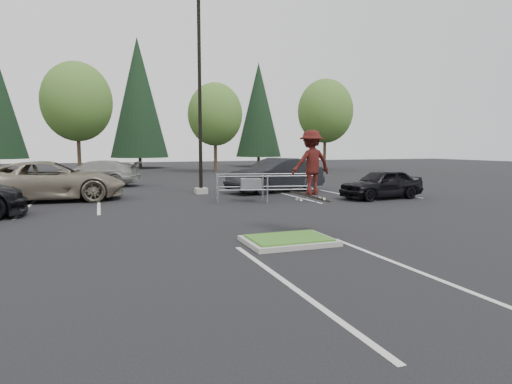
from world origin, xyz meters
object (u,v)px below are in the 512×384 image
object	(u,v)px
conif_b	(138,98)
car_far_silver	(96,173)
conif_c	(259,110)
car_l_tan	(51,181)
cart_corral	(254,184)
decid_c	(215,116)
decid_d	(325,113)
car_r_black	(382,184)
light_pole	(200,105)
decid_b	(77,104)
skateboarder	(311,163)
car_r_charc	(276,175)

from	to	relation	value
conif_b	car_far_silver	world-z (taller)	conif_b
conif_c	car_l_tan	world-z (taller)	conif_c
cart_corral	decid_c	bearing A→B (deg)	92.79
decid_d	car_r_black	world-z (taller)	decid_d
decid_c	car_l_tan	xyz separation A→B (m)	(-12.49, -18.33, -4.36)
light_pole	car_l_tan	bearing A→B (deg)	-175.91
conif_c	car_l_tan	xyz separation A→B (m)	(-20.50, -28.00, -5.95)
car_l_tan	decid_b	bearing A→B (deg)	-0.17
light_pole	car_far_silver	bearing A→B (deg)	128.92
decid_c	car_far_silver	xyz separation A→B (m)	(-10.60, -11.50, -4.46)
skateboarder	cart_corral	bearing A→B (deg)	-102.18
decid_b	conif_c	world-z (taller)	conif_c
decid_b	car_l_tan	bearing A→B (deg)	-91.48
conif_b	car_r_charc	size ratio (longest dim) A/B	2.63
conif_c	car_r_black	distance (m)	33.62
decid_c	decid_d	xyz separation A→B (m)	(12.00, 0.50, 0.66)
cart_corral	car_l_tan	size ratio (longest dim) A/B	0.71
skateboarder	car_r_charc	size ratio (longest dim) A/B	0.37
decid_c	car_r_black	xyz separation A→B (m)	(2.01, -22.83, -4.56)
conif_b	cart_corral	xyz separation A→B (m)	(2.02, -32.39, -7.08)
light_pole	decid_c	xyz separation A→B (m)	(5.49, 17.83, 0.69)
car_l_tan	car_far_silver	distance (m)	7.09
car_l_tan	cart_corral	bearing A→B (deg)	-110.37
car_l_tan	car_r_charc	size ratio (longest dim) A/B	1.17
decid_b	car_far_silver	xyz separation A→B (m)	(1.40, -12.20, -5.25)
car_r_charc	skateboarder	bearing A→B (deg)	-34.15
light_pole	skateboarder	xyz separation A→B (m)	(0.63, -11.00, -2.58)
light_pole	conif_c	bearing A→B (deg)	63.85
car_r_charc	decid_d	bearing A→B (deg)	128.02
conif_b	car_r_black	world-z (taller)	conif_b
cart_corral	car_l_tan	world-z (taller)	car_l_tan
car_l_tan	car_r_charc	bearing A→B (deg)	-88.69
light_pole	decid_b	xyz separation A→B (m)	(-6.51, 18.53, 1.48)
conif_c	car_far_silver	distance (m)	28.83
conif_c	conif_b	bearing A→B (deg)	175.91
decid_d	cart_corral	distance (m)	27.84
decid_d	car_r_charc	bearing A→B (deg)	-125.62
light_pole	decid_d	xyz separation A→B (m)	(17.49, 18.33, 1.35)
conif_c	car_far_silver	size ratio (longest dim) A/B	2.29
conif_b	conif_c	bearing A→B (deg)	-4.09
car_r_charc	car_r_black	distance (m)	5.70
light_pole	cart_corral	distance (m)	5.64
cart_corral	car_far_silver	world-z (taller)	car_far_silver
cart_corral	car_far_silver	xyz separation A→B (m)	(-6.63, 10.22, 0.02)
decid_d	cart_corral	size ratio (longest dim) A/B	2.07
decid_d	car_l_tan	xyz separation A→B (m)	(-24.49, -18.83, -5.02)
decid_b	cart_corral	world-z (taller)	decid_b
decid_d	car_far_silver	size ratio (longest dim) A/B	1.73
decid_c	light_pole	bearing A→B (deg)	-107.11
light_pole	car_r_black	distance (m)	9.81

